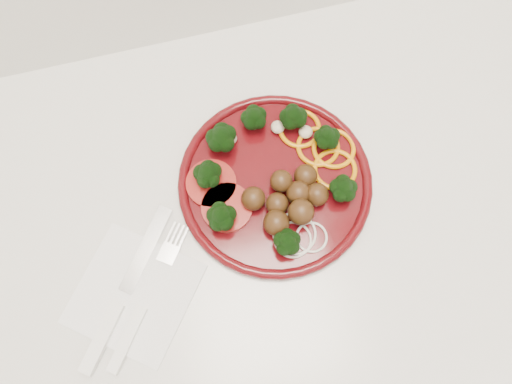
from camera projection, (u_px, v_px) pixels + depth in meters
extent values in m
cube|color=beige|center=(338.00, 247.00, 1.15)|extent=(2.40, 0.60, 0.87)
cube|color=silver|center=(387.00, 180.00, 0.72)|extent=(2.40, 0.60, 0.03)
cylinder|color=#46080B|center=(275.00, 184.00, 0.70)|extent=(0.27, 0.27, 0.01)
torus|color=#46080B|center=(275.00, 182.00, 0.69)|extent=(0.27, 0.27, 0.01)
sphere|color=#4A2D12|center=(317.00, 194.00, 0.67)|extent=(0.03, 0.03, 0.03)
sphere|color=#4A2D12|center=(298.00, 193.00, 0.67)|extent=(0.03, 0.03, 0.03)
sphere|color=#4A2D12|center=(276.00, 223.00, 0.66)|extent=(0.03, 0.03, 0.03)
sphere|color=#4A2D12|center=(281.00, 182.00, 0.67)|extent=(0.03, 0.03, 0.03)
sphere|color=#4A2D12|center=(301.00, 213.00, 0.66)|extent=(0.03, 0.03, 0.03)
sphere|color=#4A2D12|center=(277.00, 203.00, 0.66)|extent=(0.03, 0.03, 0.03)
sphere|color=#4A2D12|center=(306.00, 176.00, 0.68)|extent=(0.03, 0.03, 0.03)
sphere|color=#4A2D12|center=(253.00, 198.00, 0.67)|extent=(0.03, 0.03, 0.03)
torus|color=orange|center=(318.00, 147.00, 0.71)|extent=(0.06, 0.06, 0.01)
torus|color=orange|center=(335.00, 169.00, 0.69)|extent=(0.06, 0.06, 0.01)
torus|color=orange|center=(300.00, 129.00, 0.71)|extent=(0.06, 0.06, 0.01)
torus|color=orange|center=(334.00, 149.00, 0.70)|extent=(0.06, 0.06, 0.01)
cylinder|color=#720A07|center=(211.00, 183.00, 0.69)|extent=(0.07, 0.07, 0.01)
cylinder|color=#720A07|center=(227.00, 208.00, 0.68)|extent=(0.07, 0.07, 0.01)
torus|color=beige|center=(293.00, 239.00, 0.66)|extent=(0.05, 0.05, 0.00)
torus|color=beige|center=(312.00, 237.00, 0.66)|extent=(0.04, 0.04, 0.00)
torus|color=beige|center=(294.00, 233.00, 0.67)|extent=(0.06, 0.06, 0.00)
ellipsoid|color=#C6B793|center=(278.00, 127.00, 0.71)|extent=(0.02, 0.02, 0.01)
ellipsoid|color=#C6B793|center=(230.00, 139.00, 0.70)|extent=(0.02, 0.02, 0.01)
ellipsoid|color=#C6B793|center=(306.00, 132.00, 0.71)|extent=(0.02, 0.02, 0.01)
cube|color=white|center=(134.00, 294.00, 0.65)|extent=(0.20, 0.20, 0.00)
cube|color=silver|center=(146.00, 249.00, 0.67)|extent=(0.09, 0.11, 0.00)
cube|color=white|center=(102.00, 338.00, 0.63)|extent=(0.07, 0.08, 0.01)
cube|color=white|center=(127.00, 339.00, 0.63)|extent=(0.06, 0.08, 0.01)
cube|color=silver|center=(168.00, 253.00, 0.67)|extent=(0.04, 0.04, 0.00)
cube|color=silver|center=(183.00, 238.00, 0.67)|extent=(0.02, 0.03, 0.00)
cube|color=silver|center=(179.00, 236.00, 0.67)|extent=(0.02, 0.03, 0.00)
cube|color=silver|center=(175.00, 234.00, 0.68)|extent=(0.02, 0.03, 0.00)
cube|color=silver|center=(170.00, 233.00, 0.68)|extent=(0.02, 0.03, 0.00)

